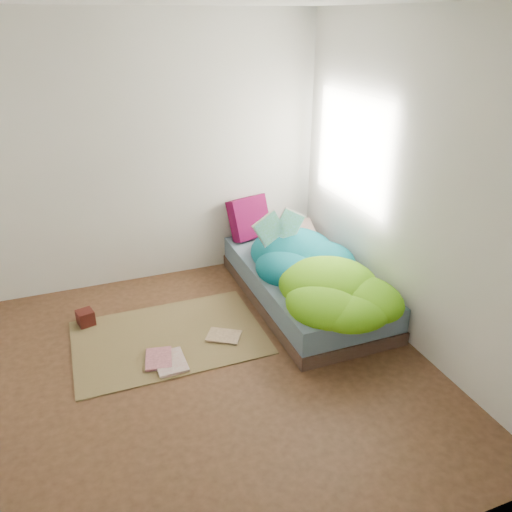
{
  "coord_description": "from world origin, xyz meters",
  "views": [
    {
      "loc": [
        -0.73,
        -3.06,
        2.52
      ],
      "look_at": [
        0.73,
        0.75,
        0.55
      ],
      "focal_mm": 35.0,
      "sensor_mm": 36.0,
      "label": 1
    }
  ],
  "objects_px": {
    "open_book": "(280,217)",
    "floor_book_b": "(145,360)",
    "floor_book_a": "(156,366)",
    "pillow_magenta": "(249,218)",
    "wooden_box": "(86,318)",
    "bed": "(304,284)"
  },
  "relations": [
    {
      "from": "pillow_magenta",
      "to": "floor_book_b",
      "type": "distance_m",
      "value": 2.01
    },
    {
      "from": "bed",
      "to": "floor_book_b",
      "type": "distance_m",
      "value": 1.68
    },
    {
      "from": "pillow_magenta",
      "to": "floor_book_b",
      "type": "relative_size",
      "value": 1.57
    },
    {
      "from": "open_book",
      "to": "floor_book_a",
      "type": "height_order",
      "value": "open_book"
    },
    {
      "from": "floor_book_b",
      "to": "wooden_box",
      "type": "bearing_deg",
      "value": 129.97
    },
    {
      "from": "wooden_box",
      "to": "floor_book_b",
      "type": "xyz_separation_m",
      "value": [
        0.4,
        -0.73,
        -0.05
      ]
    },
    {
      "from": "pillow_magenta",
      "to": "wooden_box",
      "type": "distance_m",
      "value": 1.96
    },
    {
      "from": "wooden_box",
      "to": "open_book",
      "type": "bearing_deg",
      "value": -2.36
    },
    {
      "from": "open_book",
      "to": "floor_book_b",
      "type": "bearing_deg",
      "value": -160.75
    },
    {
      "from": "pillow_magenta",
      "to": "floor_book_a",
      "type": "distance_m",
      "value": 2.04
    },
    {
      "from": "open_book",
      "to": "floor_book_a",
      "type": "xyz_separation_m",
      "value": [
        -1.38,
        -0.75,
        -0.79
      ]
    },
    {
      "from": "open_book",
      "to": "wooden_box",
      "type": "distance_m",
      "value": 1.99
    },
    {
      "from": "wooden_box",
      "to": "floor_book_b",
      "type": "relative_size",
      "value": 0.49
    },
    {
      "from": "floor_book_b",
      "to": "floor_book_a",
      "type": "bearing_deg",
      "value": -45.28
    },
    {
      "from": "pillow_magenta",
      "to": "wooden_box",
      "type": "xyz_separation_m",
      "value": [
        -1.8,
        -0.62,
        -0.48
      ]
    },
    {
      "from": "floor_book_a",
      "to": "bed",
      "type": "bearing_deg",
      "value": 18.6
    },
    {
      "from": "bed",
      "to": "open_book",
      "type": "distance_m",
      "value": 0.7
    },
    {
      "from": "open_book",
      "to": "floor_book_b",
      "type": "distance_m",
      "value": 1.77
    },
    {
      "from": "wooden_box",
      "to": "floor_book_b",
      "type": "height_order",
      "value": "wooden_box"
    },
    {
      "from": "bed",
      "to": "floor_book_a",
      "type": "relative_size",
      "value": 6.18
    },
    {
      "from": "floor_book_a",
      "to": "pillow_magenta",
      "type": "bearing_deg",
      "value": 47.01
    },
    {
      "from": "bed",
      "to": "floor_book_b",
      "type": "xyz_separation_m",
      "value": [
        -1.62,
        -0.44,
        -0.14
      ]
    }
  ]
}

